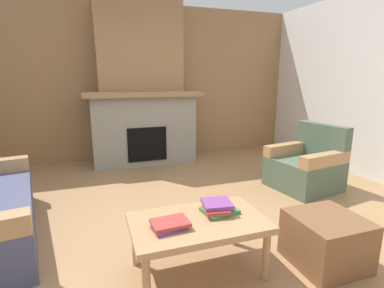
% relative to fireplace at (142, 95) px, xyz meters
% --- Properties ---
extents(ground, '(9.00, 9.00, 0.00)m').
position_rel_fireplace_xyz_m(ground, '(0.00, -2.62, -1.16)').
color(ground, '#9E754C').
extents(wall_back_wood_panel, '(6.00, 0.12, 2.70)m').
position_rel_fireplace_xyz_m(wall_back_wood_panel, '(0.00, 0.38, 0.19)').
color(wall_back_wood_panel, '#997047').
rests_on(wall_back_wood_panel, ground).
extents(fireplace, '(1.90, 0.82, 2.70)m').
position_rel_fireplace_xyz_m(fireplace, '(0.00, 0.00, 0.00)').
color(fireplace, gray).
rests_on(fireplace, ground).
extents(armchair, '(0.87, 0.87, 0.85)m').
position_rel_fireplace_xyz_m(armchair, '(1.84, -2.01, -0.87)').
color(armchair, '#4C604C').
rests_on(armchair, ground).
extents(coffee_table, '(1.00, 0.60, 0.43)m').
position_rel_fireplace_xyz_m(coffee_table, '(-0.14, -3.20, -0.79)').
color(coffee_table, tan).
rests_on(coffee_table, ground).
extents(ottoman, '(0.52, 0.52, 0.40)m').
position_rel_fireplace_xyz_m(ottoman, '(0.86, -3.43, -0.96)').
color(ottoman, brown).
rests_on(ottoman, ground).
extents(book_stack_near_edge, '(0.27, 0.21, 0.05)m').
position_rel_fireplace_xyz_m(book_stack_near_edge, '(-0.37, -3.25, -0.71)').
color(book_stack_near_edge, '#7A3D84').
rests_on(book_stack_near_edge, coffee_table).
extents(book_stack_center, '(0.29, 0.26, 0.09)m').
position_rel_fireplace_xyz_m(book_stack_center, '(0.05, -3.13, -0.69)').
color(book_stack_center, '#3D7F4C').
rests_on(book_stack_center, coffee_table).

